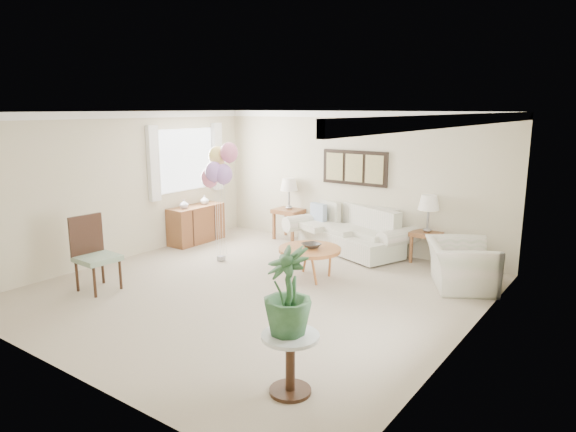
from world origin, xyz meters
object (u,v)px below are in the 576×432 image
object	(u,v)px
accent_chair	(94,252)
coffee_table	(310,250)
armchair	(461,265)
sofa	(351,233)
balloon_cluster	(219,167)

from	to	relation	value
accent_chair	coffee_table	bearing A→B (deg)	44.29
coffee_table	armchair	world-z (taller)	armchair
sofa	coffee_table	distance (m)	1.81
armchair	accent_chair	distance (m)	5.47
balloon_cluster	armchair	bearing A→B (deg)	16.10
armchair	balloon_cluster	bearing A→B (deg)	76.97
coffee_table	balloon_cluster	world-z (taller)	balloon_cluster
sofa	accent_chair	distance (m)	4.57
armchair	coffee_table	bearing A→B (deg)	86.18
sofa	armchair	bearing A→B (deg)	-19.28
sofa	armchair	distance (m)	2.45
coffee_table	balloon_cluster	xyz separation A→B (m)	(-1.78, -0.13, 1.21)
balloon_cluster	sofa	bearing A→B (deg)	51.42
coffee_table	accent_chair	size ratio (longest dim) A/B	0.89
sofa	balloon_cluster	xyz separation A→B (m)	(-1.53, -1.92, 1.33)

